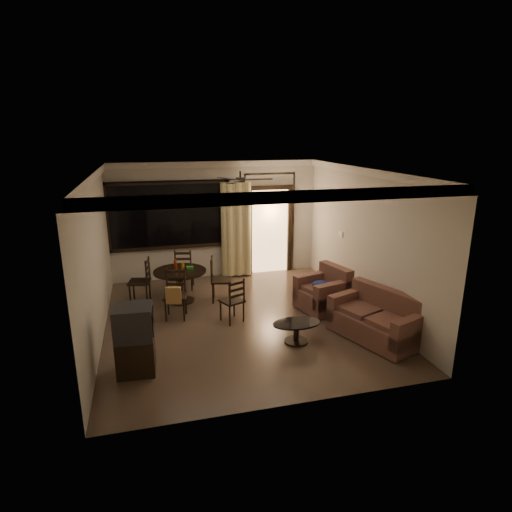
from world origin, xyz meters
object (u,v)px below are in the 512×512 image
object	(u,v)px
coffee_table	(296,329)
side_chair	(232,308)
dining_chair_south	(176,303)
sofa	(378,320)
dining_table	(180,277)
tv_cabinet	(135,340)
armchair	(324,293)
dining_chair_east	(221,288)
dining_chair_west	(141,289)
dining_chair_north	(185,276)

from	to	relation	value
coffee_table	side_chair	size ratio (longest dim) A/B	0.95
dining_chair_south	sofa	size ratio (longest dim) A/B	0.55
dining_table	side_chair	bearing A→B (deg)	-56.14
coffee_table	tv_cabinet	bearing A→B (deg)	-173.63
armchair	dining_chair_east	bearing A→B (deg)	137.89
dining_chair_west	dining_chair_east	bearing A→B (deg)	90.00
dining_table	dining_chair_south	xyz separation A→B (m)	(-0.17, -0.84, -0.23)
tv_cabinet	sofa	distance (m)	4.03
dining_chair_east	side_chair	world-z (taller)	dining_chair_east
dining_chair_south	dining_chair_east	bearing A→B (deg)	45.70
dining_chair_east	armchair	xyz separation A→B (m)	(1.93, -0.99, 0.07)
sofa	dining_chair_west	bearing A→B (deg)	124.93
dining_chair_south	dining_chair_north	distance (m)	1.64
dining_chair_south	side_chair	xyz separation A→B (m)	(1.02, -0.42, -0.05)
armchair	coffee_table	size ratio (longest dim) A/B	1.27
dining_chair_west	dining_chair_east	size ratio (longest dim) A/B	1.00
dining_chair_east	sofa	bearing A→B (deg)	-124.49
dining_chair_west	coffee_table	size ratio (longest dim) A/B	1.16
dining_chair_south	sofa	bearing A→B (deg)	-16.02
tv_cabinet	dining_table	bearing A→B (deg)	74.98
sofa	dining_chair_east	bearing A→B (deg)	113.55
dining_chair_east	dining_chair_south	world-z (taller)	same
tv_cabinet	dining_chair_north	bearing A→B (deg)	76.56
dining_chair_west	tv_cabinet	size ratio (longest dim) A/B	0.91
dining_chair_west	sofa	bearing A→B (deg)	66.89
sofa	armchair	world-z (taller)	armchair
sofa	dining_chair_north	bearing A→B (deg)	111.31
dining_chair_north	side_chair	distance (m)	2.14
dining_chair_west	dining_chair_east	xyz separation A→B (m)	(1.64, -0.33, 0.00)
dining_chair_north	side_chair	world-z (taller)	dining_chair_north
dining_chair_south	armchair	world-z (taller)	dining_chair_south
sofa	side_chair	xyz separation A→B (m)	(-2.29, 1.30, -0.07)
armchair	side_chair	bearing A→B (deg)	168.10
dining_chair_west	dining_table	bearing A→B (deg)	90.09
dining_chair_east	dining_table	bearing A→B (deg)	89.91
dining_chair_east	coffee_table	world-z (taller)	dining_chair_east
dining_table	dining_chair_north	distance (m)	0.83
dining_chair_west	armchair	size ratio (longest dim) A/B	0.91
dining_chair_north	dining_chair_south	bearing A→B (deg)	90.00
dining_chair_north	coffee_table	xyz separation A→B (m)	(1.57, -3.12, -0.04)
dining_chair_south	armchair	bearing A→B (deg)	5.27
dining_chair_south	dining_table	bearing A→B (deg)	89.87
side_chair	dining_chair_north	bearing A→B (deg)	-93.87
dining_chair_south	armchair	distance (m)	2.94
dining_chair_north	coffee_table	bearing A→B (deg)	128.17
dining_chair_west	coffee_table	world-z (taller)	dining_chair_west
dining_chair_south	dining_chair_west	bearing A→B (deg)	134.30
side_chair	dining_table	bearing A→B (deg)	-78.81
dining_chair_south	side_chair	distance (m)	1.10
dining_table	coffee_table	size ratio (longest dim) A/B	1.33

